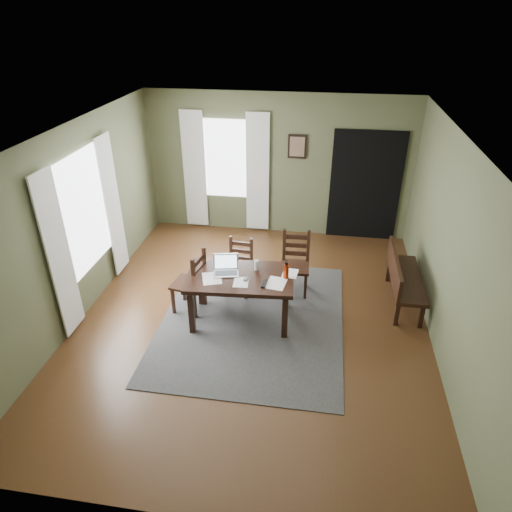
% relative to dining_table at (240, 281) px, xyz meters
% --- Properties ---
extents(ground, '(5.00, 6.00, 0.01)m').
position_rel_dining_table_xyz_m(ground, '(0.17, 0.03, -0.67)').
color(ground, '#492C16').
extents(room_shell, '(5.02, 6.02, 2.71)m').
position_rel_dining_table_xyz_m(room_shell, '(0.17, 0.03, 1.14)').
color(room_shell, '#53593A').
rests_on(room_shell, ground).
extents(rug, '(2.60, 3.20, 0.01)m').
position_rel_dining_table_xyz_m(rug, '(0.17, 0.03, -0.65)').
color(rug, '#3A3A3A').
rests_on(rug, ground).
extents(dining_table, '(1.54, 0.99, 0.74)m').
position_rel_dining_table_xyz_m(dining_table, '(0.00, 0.00, 0.00)').
color(dining_table, black).
rests_on(dining_table, rug).
extents(chair_end, '(0.50, 0.50, 0.99)m').
position_rel_dining_table_xyz_m(chair_end, '(-0.76, 0.13, -0.17)').
color(chair_end, black).
rests_on(chair_end, rug).
extents(chair_back_left, '(0.42, 0.42, 0.89)m').
position_rel_dining_table_xyz_m(chair_back_left, '(-0.16, 0.75, -0.22)').
color(chair_back_left, black).
rests_on(chair_back_left, rug).
extents(chair_back_right, '(0.46, 0.46, 1.00)m').
position_rel_dining_table_xyz_m(chair_back_right, '(0.70, 0.90, -0.17)').
color(chair_back_right, black).
rests_on(chair_back_right, rug).
extents(bench, '(0.45, 1.40, 0.79)m').
position_rel_dining_table_xyz_m(bench, '(2.32, 0.82, -0.19)').
color(bench, black).
rests_on(bench, ground).
extents(laptop, '(0.40, 0.35, 0.24)m').
position_rel_dining_table_xyz_m(laptop, '(-0.22, 0.08, 0.15)').
color(laptop, '#B7B7BC').
rests_on(laptop, dining_table).
extents(computer_mouse, '(0.07, 0.09, 0.03)m').
position_rel_dining_table_xyz_m(computer_mouse, '(0.10, -0.09, 0.11)').
color(computer_mouse, '#3F3F42').
rests_on(computer_mouse, dining_table).
extents(tv_remote, '(0.07, 0.20, 0.02)m').
position_rel_dining_table_xyz_m(tv_remote, '(0.36, -0.16, 0.10)').
color(tv_remote, black).
rests_on(tv_remote, dining_table).
extents(drinking_glass, '(0.08, 0.08, 0.15)m').
position_rel_dining_table_xyz_m(drinking_glass, '(0.20, 0.19, 0.17)').
color(drinking_glass, silver).
rests_on(drinking_glass, dining_table).
extents(water_bottle, '(0.08, 0.08, 0.25)m').
position_rel_dining_table_xyz_m(water_bottle, '(0.63, 0.04, 0.21)').
color(water_bottle, '#9D2A0C').
rests_on(water_bottle, dining_table).
extents(paper_a, '(0.34, 0.39, 0.00)m').
position_rel_dining_table_xyz_m(paper_a, '(-0.37, -0.13, 0.09)').
color(paper_a, white).
rests_on(paper_a, dining_table).
extents(paper_b, '(0.29, 0.36, 0.00)m').
position_rel_dining_table_xyz_m(paper_b, '(0.52, -0.11, 0.09)').
color(paper_b, white).
rests_on(paper_b, dining_table).
extents(paper_d, '(0.22, 0.28, 0.00)m').
position_rel_dining_table_xyz_m(paper_d, '(0.68, 0.17, 0.09)').
color(paper_d, white).
rests_on(paper_d, dining_table).
extents(paper_e, '(0.22, 0.28, 0.00)m').
position_rel_dining_table_xyz_m(paper_e, '(0.04, -0.16, 0.09)').
color(paper_e, white).
rests_on(paper_e, dining_table).
extents(window_left, '(0.01, 1.30, 1.70)m').
position_rel_dining_table_xyz_m(window_left, '(-2.30, 0.23, 0.79)').
color(window_left, white).
rests_on(window_left, ground).
extents(window_back, '(1.00, 0.01, 1.50)m').
position_rel_dining_table_xyz_m(window_back, '(-0.83, 3.00, 0.79)').
color(window_back, white).
rests_on(window_back, ground).
extents(curtain_left_near, '(0.03, 0.48, 2.30)m').
position_rel_dining_table_xyz_m(curtain_left_near, '(-2.27, -0.59, 0.54)').
color(curtain_left_near, silver).
rests_on(curtain_left_near, ground).
extents(curtain_left_far, '(0.03, 0.48, 2.30)m').
position_rel_dining_table_xyz_m(curtain_left_far, '(-2.27, 1.05, 0.54)').
color(curtain_left_far, silver).
rests_on(curtain_left_far, ground).
extents(curtain_back_left, '(0.44, 0.03, 2.30)m').
position_rel_dining_table_xyz_m(curtain_back_left, '(-1.45, 2.97, 0.54)').
color(curtain_back_left, silver).
rests_on(curtain_back_left, ground).
extents(curtain_back_right, '(0.44, 0.03, 2.30)m').
position_rel_dining_table_xyz_m(curtain_back_right, '(-0.21, 2.97, 0.54)').
color(curtain_back_right, silver).
rests_on(curtain_back_right, ground).
extents(framed_picture, '(0.34, 0.03, 0.44)m').
position_rel_dining_table_xyz_m(framed_picture, '(0.52, 3.00, 1.09)').
color(framed_picture, black).
rests_on(framed_picture, ground).
extents(doorway_back, '(1.30, 0.03, 2.10)m').
position_rel_dining_table_xyz_m(doorway_back, '(1.82, 3.00, 0.39)').
color(doorway_back, black).
rests_on(doorway_back, ground).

